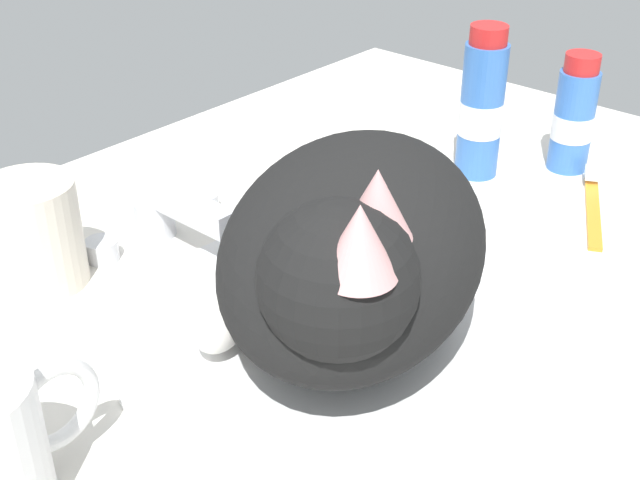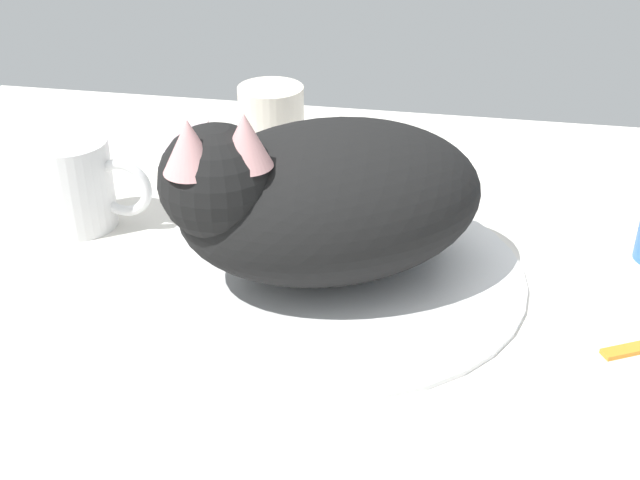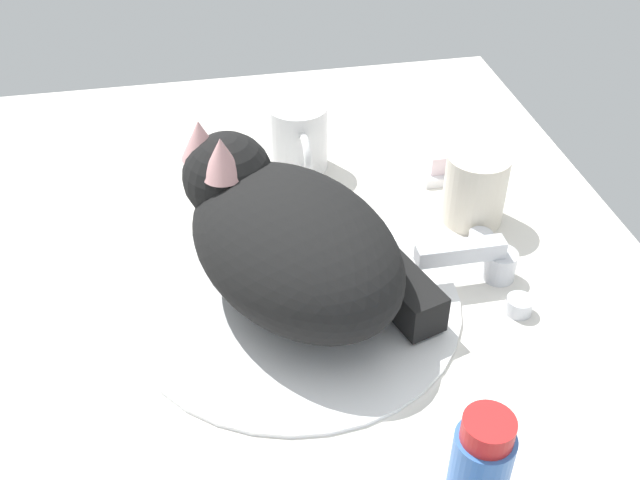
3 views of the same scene
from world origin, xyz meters
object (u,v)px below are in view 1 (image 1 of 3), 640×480
object	(u,v)px
cat	(350,250)
toothbrush	(593,203)
rinse_cup	(34,234)
toothpaste_bottle	(482,107)
mouthwash_bottle	(574,117)
faucet	(166,216)

from	to	relation	value
cat	toothbrush	bearing A→B (deg)	-6.69
cat	rinse_cup	size ratio (longest dim) A/B	3.60
cat	toothpaste_bottle	bearing A→B (deg)	15.87
cat	mouthwash_bottle	size ratio (longest dim) A/B	2.64
faucet	cat	size ratio (longest dim) A/B	0.45
rinse_cup	toothpaste_bottle	distance (cm)	43.33
cat	toothpaste_bottle	world-z (taller)	cat
toothpaste_bottle	toothbrush	size ratio (longest dim) A/B	1.12
faucet	rinse_cup	bearing A→B (deg)	167.04
cat	mouthwash_bottle	xyz separation A→B (cm)	(37.86, 2.35, -2.51)
rinse_cup	toothpaste_bottle	world-z (taller)	toothpaste_bottle
toothpaste_bottle	faucet	bearing A→B (deg)	156.52
rinse_cup	cat	bearing A→B (deg)	-67.87
toothpaste_bottle	mouthwash_bottle	world-z (taller)	toothpaste_bottle
rinse_cup	mouthwash_bottle	bearing A→B (deg)	-24.48
cat	rinse_cup	world-z (taller)	cat
mouthwash_bottle	toothbrush	size ratio (longest dim) A/B	0.89
toothpaste_bottle	toothbrush	xyz separation A→B (cm)	(0.82, -12.41, -6.56)
cat	toothbrush	size ratio (longest dim) A/B	2.36
faucet	rinse_cup	xyz separation A→B (cm)	(-11.00, 2.53, 1.99)
cat	rinse_cup	bearing A→B (deg)	112.13
mouthwash_bottle	toothbrush	xyz separation A→B (cm)	(-6.38, -6.05, -5.05)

